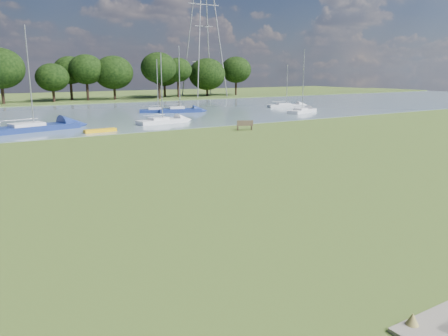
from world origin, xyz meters
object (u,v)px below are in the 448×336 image
riverbank_bench (245,125)px  sailboat_6 (158,110)px  kayak (100,131)px  sailboat_7 (162,120)px  sailboat_2 (286,105)px  sailboat_9 (302,110)px  pylon (204,2)px  sailboat_0 (180,109)px  sailboat_1 (33,126)px

riverbank_bench → sailboat_6: size_ratio=0.23×
kayak → sailboat_7: size_ratio=0.40×
sailboat_2 → sailboat_7: bearing=-142.5°
sailboat_2 → sailboat_6: sailboat_6 is taller
sailboat_6 → sailboat_9: bearing=-8.5°
pylon → sailboat_0: 43.16m
sailboat_2 → sailboat_6: size_ratio=0.92×
kayak → sailboat_2: bearing=17.4°
sailboat_1 → sailboat_6: 21.37m
sailboat_1 → sailboat_9: 35.43m
sailboat_6 → sailboat_9: sailboat_9 is taller
sailboat_0 → sailboat_7: 13.29m
riverbank_bench → pylon: size_ratio=0.05×
kayak → sailboat_1: (-5.39, 4.34, 0.34)m
pylon → sailboat_7: pylon is taller
sailboat_6 → sailboat_1: bearing=-124.6°
riverbank_bench → kayak: riverbank_bench is taller
sailboat_6 → sailboat_7: sailboat_7 is taller
sailboat_7 → sailboat_2: bearing=12.1°
riverbank_bench → kayak: (-12.90, 5.93, -0.30)m
kayak → sailboat_0: (15.52, 14.40, 0.37)m
sailboat_2 → riverbank_bench: bearing=-121.1°
sailboat_0 → sailboat_1: sailboat_1 is taller
pylon → sailboat_0: (-21.62, -31.60, -19.94)m
kayak → sailboat_2: (34.25, 13.49, 0.23)m
kayak → sailboat_0: size_ratio=0.34×
sailboat_0 → sailboat_6: bearing=170.6°
sailboat_0 → sailboat_1: (-20.91, -10.06, -0.03)m
riverbank_bench → sailboat_6: bearing=115.3°
kayak → sailboat_6: sailboat_6 is taller
riverbank_bench → kayak: size_ratio=0.55×
riverbank_bench → sailboat_7: bearing=142.4°
sailboat_7 → sailboat_9: size_ratio=0.89×
sailboat_0 → kayak: bearing=-122.1°
riverbank_bench → sailboat_2: bearing=67.2°
sailboat_7 → riverbank_bench: bearing=-71.3°
pylon → sailboat_7: bearing=-124.4°
riverbank_bench → sailboat_1: 20.98m
sailboat_2 → sailboat_9: (-4.21, -8.62, 0.03)m
riverbank_bench → sailboat_2: sailboat_2 is taller
kayak → sailboat_6: 20.19m
pylon → sailboat_2: 38.32m
sailboat_6 → sailboat_7: bearing=-87.6°
sailboat_6 → sailboat_7: size_ratio=0.95×
kayak → sailboat_2: sailboat_2 is taller
kayak → sailboat_0: bearing=38.8°
pylon → riverbank_bench: bearing=-115.0°
sailboat_9 → sailboat_0: bearing=125.0°
riverbank_bench → sailboat_7: sailboat_7 is taller
sailboat_7 → sailboat_1: bearing=167.3°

